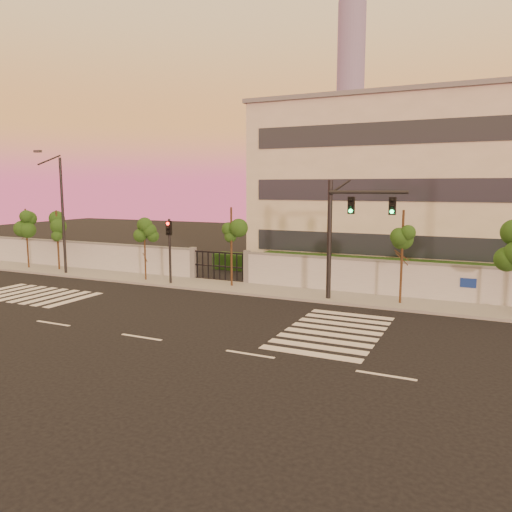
% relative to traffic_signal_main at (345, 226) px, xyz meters
% --- Properties ---
extents(ground, '(120.00, 120.00, 0.00)m').
position_rel_traffic_signal_main_xyz_m(ground, '(-5.87, -9.76, -4.14)').
color(ground, black).
rests_on(ground, ground).
extents(sidewalk, '(60.00, 3.00, 0.15)m').
position_rel_traffic_signal_main_xyz_m(sidewalk, '(-5.87, 0.74, -4.07)').
color(sidewalk, gray).
rests_on(sidewalk, ground).
extents(perimeter_wall, '(60.00, 0.36, 2.20)m').
position_rel_traffic_signal_main_xyz_m(perimeter_wall, '(-5.77, 2.24, -3.07)').
color(perimeter_wall, '#AFB2B7').
rests_on(perimeter_wall, ground).
extents(hedge_row, '(41.00, 4.25, 1.80)m').
position_rel_traffic_signal_main_xyz_m(hedge_row, '(-4.71, 4.98, -3.33)').
color(hedge_row, black).
rests_on(hedge_row, ground).
extents(institutional_building, '(24.40, 12.40, 12.25)m').
position_rel_traffic_signal_main_xyz_m(institutional_building, '(3.13, 12.22, 2.01)').
color(institutional_building, beige).
rests_on(institutional_building, ground).
extents(distant_skyscraper, '(16.00, 16.00, 118.00)m').
position_rel_traffic_signal_main_xyz_m(distant_skyscraper, '(-70.87, 270.24, 57.84)').
color(distant_skyscraper, slate).
rests_on(distant_skyscraper, ground).
extents(road_markings, '(57.00, 7.62, 0.02)m').
position_rel_traffic_signal_main_xyz_m(road_markings, '(-7.45, -6.01, -4.13)').
color(road_markings, silver).
rests_on(road_markings, ground).
extents(street_tree_a, '(1.51, 1.20, 4.58)m').
position_rel_traffic_signal_main_xyz_m(street_tree_a, '(-24.45, 0.59, -0.77)').
color(street_tree_a, '#382314').
rests_on(street_tree_a, ground).
extents(street_tree_b, '(1.60, 1.27, 4.50)m').
position_rel_traffic_signal_main_xyz_m(street_tree_b, '(-21.66, 0.91, -0.83)').
color(street_tree_b, '#382314').
rests_on(street_tree_b, ground).
extents(street_tree_c, '(1.30, 1.04, 3.90)m').
position_rel_traffic_signal_main_xyz_m(street_tree_c, '(-13.30, 0.28, -1.28)').
color(street_tree_c, '#382314').
rests_on(street_tree_c, ground).
extents(street_tree_d, '(1.53, 1.22, 4.98)m').
position_rel_traffic_signal_main_xyz_m(street_tree_d, '(-7.24, 0.89, -0.48)').
color(street_tree_d, '#382314').
rests_on(street_tree_d, ground).
extents(street_tree_e, '(1.55, 1.23, 5.02)m').
position_rel_traffic_signal_main_xyz_m(street_tree_e, '(2.95, 0.58, -0.45)').
color(street_tree_e, '#382314').
rests_on(street_tree_e, ground).
extents(traffic_signal_main, '(4.11, 1.11, 6.56)m').
position_rel_traffic_signal_main_xyz_m(traffic_signal_main, '(0.00, 0.00, 0.00)').
color(traffic_signal_main, black).
rests_on(traffic_signal_main, ground).
extents(traffic_signal_secondary, '(0.33, 0.33, 4.21)m').
position_rel_traffic_signal_main_xyz_m(traffic_signal_secondary, '(-11.16, -0.05, -1.47)').
color(traffic_signal_secondary, black).
rests_on(traffic_signal_secondary, ground).
extents(streetlight_west, '(0.51, 2.06, 8.58)m').
position_rel_traffic_signal_main_xyz_m(streetlight_west, '(-20.10, -0.19, 0.49)').
color(streetlight_west, black).
rests_on(streetlight_west, ground).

